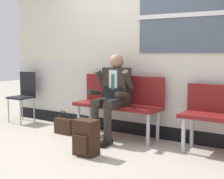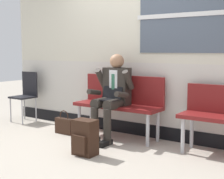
{
  "view_description": "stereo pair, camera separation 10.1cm",
  "coord_description": "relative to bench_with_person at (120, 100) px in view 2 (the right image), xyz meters",
  "views": [
    {
      "loc": [
        2.54,
        -3.78,
        1.3
      ],
      "look_at": [
        -0.05,
        0.12,
        0.75
      ],
      "focal_mm": 53.15,
      "sensor_mm": 36.0,
      "label": 1
    },
    {
      "loc": [
        2.63,
        -3.72,
        1.3
      ],
      "look_at": [
        -0.05,
        0.12,
        0.75
      ],
      "focal_mm": 53.15,
      "sensor_mm": 36.0,
      "label": 2
    }
  ],
  "objects": [
    {
      "name": "bench_with_person",
      "position": [
        0.0,
        0.0,
        0.0
      ],
      "size": [
        1.38,
        0.42,
        0.93
      ],
      "color": "maroon",
      "rests_on": "ground"
    },
    {
      "name": "station_wall",
      "position": [
        0.12,
        0.27,
        0.79
      ],
      "size": [
        5.08,
        0.17,
        2.7
      ],
      "color": "beige",
      "rests_on": "ground"
    },
    {
      "name": "backpack",
      "position": [
        0.14,
        -1.0,
        -0.33
      ],
      "size": [
        0.29,
        0.24,
        0.45
      ],
      "color": "#331E14",
      "rests_on": "ground"
    },
    {
      "name": "handbag",
      "position": [
        -0.8,
        -0.37,
        -0.42
      ],
      "size": [
        0.32,
        0.09,
        0.37
      ],
      "color": "#331E14",
      "rests_on": "ground"
    },
    {
      "name": "person_seated",
      "position": [
        0.0,
        -0.2,
        0.12
      ],
      "size": [
        0.57,
        0.7,
        1.25
      ],
      "color": "#2D2823",
      "rests_on": "ground"
    },
    {
      "name": "folding_chair",
      "position": [
        -2.03,
        -0.05,
        -0.01
      ],
      "size": [
        0.38,
        0.38,
        0.91
      ],
      "color": "black",
      "rests_on": "ground"
    },
    {
      "name": "ground_plane",
      "position": [
        0.1,
        -0.39,
        -0.55
      ],
      "size": [
        18.0,
        18.0,
        0.0
      ],
      "primitive_type": "plane",
      "color": "#B2A899"
    }
  ]
}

